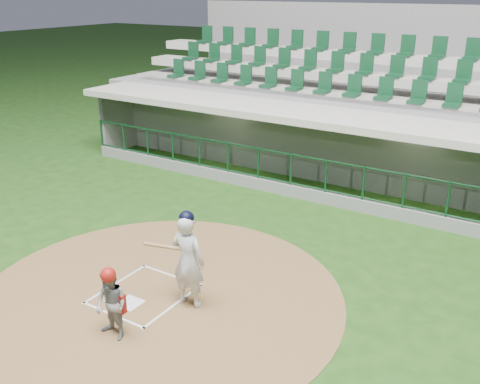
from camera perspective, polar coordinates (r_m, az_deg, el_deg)
name	(u,v)px	position (r m, az deg, el deg)	size (l,w,h in m)	color
ground	(154,288)	(11.04, -9.15, -10.06)	(120.00, 120.00, 0.00)	#1B3E11
dirt_circle	(159,296)	(10.73, -8.63, -10.96)	(7.20, 7.20, 0.01)	brown
home_plate	(130,303)	(10.60, -11.67, -11.54)	(0.43, 0.43, 0.02)	white
batter_box_chalk	(144,294)	(10.84, -10.21, -10.65)	(1.55, 1.80, 0.01)	silver
dugout_structure	(323,149)	(16.76, 8.84, 4.57)	(16.40, 3.70, 3.00)	slate
seating_deck	(356,115)	(19.45, 12.25, 8.05)	(17.00, 6.72, 5.15)	gray
batter	(188,259)	(9.96, -5.58, -7.13)	(0.89, 0.89, 1.92)	silver
catcher	(111,304)	(9.44, -13.57, -11.51)	(0.67, 0.55, 1.34)	gray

